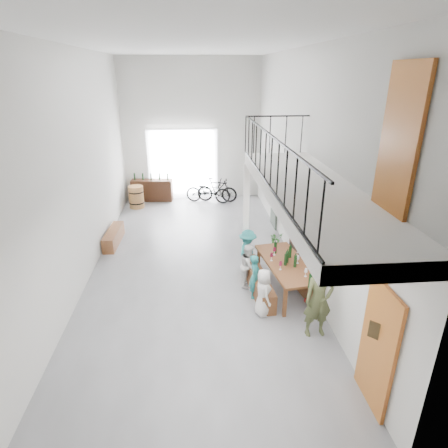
{
  "coord_description": "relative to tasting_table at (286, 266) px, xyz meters",
  "views": [
    {
      "loc": [
        -0.01,
        -9.22,
        4.93
      ],
      "look_at": [
        0.74,
        -0.5,
        1.36
      ],
      "focal_mm": 30.0,
      "sensor_mm": 36.0,
      "label": 1
    }
  ],
  "objects": [
    {
      "name": "guest_left_c",
      "position": [
        -0.82,
        0.39,
        -0.16
      ],
      "size": [
        0.57,
        0.64,
        1.09
      ],
      "primitive_type": "imported",
      "rotation": [
        0.0,
        0.0,
        1.23
      ],
      "color": "silver",
      "rests_on": "ground"
    },
    {
      "name": "guest_left_d",
      "position": [
        -0.78,
        0.94,
        -0.09
      ],
      "size": [
        0.74,
        0.92,
        1.24
      ],
      "primitive_type": "imported",
      "rotation": [
        0.0,
        0.0,
        1.15
      ],
      "color": "#227473",
      "rests_on": "ground"
    },
    {
      "name": "right_wall_decor",
      "position": [
        0.59,
        -0.25,
        1.04
      ],
      "size": [
        0.07,
        8.28,
        5.07
      ],
      "color": "#AB5C1D",
      "rests_on": "ground"
    },
    {
      "name": "bicycle_near",
      "position": [
        -1.52,
        6.81,
        -0.23
      ],
      "size": [
        1.92,
        1.1,
        0.95
      ],
      "primitive_type": "imported",
      "rotation": [
        0.0,
        0.0,
        1.3
      ],
      "color": "black",
      "rests_on": "ground"
    },
    {
      "name": "guest_right_b",
      "position": [
        0.59,
        0.13,
        -0.08
      ],
      "size": [
        0.67,
        1.21,
        1.25
      ],
      "primitive_type": "imported",
      "rotation": [
        0.0,
        0.0,
        -1.29
      ],
      "color": "black",
      "rests_on": "ground"
    },
    {
      "name": "gateway_portal",
      "position": [
        -2.51,
        7.56,
        0.69
      ],
      "size": [
        2.8,
        0.08,
        2.8
      ],
      "primitive_type": "cube",
      "color": "white",
      "rests_on": "ground"
    },
    {
      "name": "host_standing",
      "position": [
        0.25,
        -1.59,
        0.09
      ],
      "size": [
        0.61,
        0.42,
        1.6
      ],
      "primitive_type": "imported",
      "rotation": [
        0.0,
        0.0,
        0.07
      ],
      "color": "#4B522E",
      "rests_on": "ground"
    },
    {
      "name": "side_bench",
      "position": [
        -4.61,
        3.14,
        -0.49
      ],
      "size": [
        0.41,
        1.57,
        0.44
      ],
      "primitive_type": "cube",
      "rotation": [
        0.0,
        0.0,
        -0.04
      ],
      "color": "brown",
      "rests_on": "ground"
    },
    {
      "name": "bicycle_far",
      "position": [
        -1.16,
        6.87,
        -0.21
      ],
      "size": [
        1.7,
        0.85,
        0.98
      ],
      "primitive_type": "imported",
      "rotation": [
        0.0,
        0.0,
        1.32
      ],
      "color": "black",
      "rests_on": "ground"
    },
    {
      "name": "balcony",
      "position": [
        -0.13,
        -1.51,
        2.26
      ],
      "size": [
        1.52,
        5.62,
        4.0
      ],
      "color": "white",
      "rests_on": "ground"
    },
    {
      "name": "guest_left_b",
      "position": [
        -0.75,
        -0.14,
        -0.17
      ],
      "size": [
        0.38,
        0.46,
        1.07
      ],
      "primitive_type": "imported",
      "rotation": [
        0.0,
        0.0,
        1.19
      ],
      "color": "#227473",
      "rests_on": "ground"
    },
    {
      "name": "tasting_table",
      "position": [
        0.0,
        0.0,
        0.0
      ],
      "size": [
        1.17,
        2.25,
        0.79
      ],
      "rotation": [
        0.0,
        0.0,
        0.14
      ],
      "color": "brown",
      "rests_on": "ground"
    },
    {
      "name": "potted_plant",
      "position": [
        0.34,
        2.56,
        -0.49
      ],
      "size": [
        0.49,
        0.46,
        0.43
      ],
      "primitive_type": "imported",
      "rotation": [
        0.0,
        0.0,
        0.36
      ],
      "color": "#1A4F16",
      "rests_on": "ground"
    },
    {
      "name": "guest_right_c",
      "position": [
        0.63,
        0.7,
        -0.2
      ],
      "size": [
        0.49,
        0.58,
        1.02
      ],
      "primitive_type": "imported",
      "rotation": [
        0.0,
        0.0,
        -1.19
      ],
      "color": "silver",
      "rests_on": "ground"
    },
    {
      "name": "counter_bottles",
      "position": [
        -3.79,
        7.26,
        0.3
      ],
      "size": [
        1.39,
        0.21,
        0.28
      ],
      "color": "black",
      "rests_on": "serving_counter"
    },
    {
      "name": "bench_inner",
      "position": [
        -0.64,
        0.08,
        -0.47
      ],
      "size": [
        0.49,
        2.09,
        0.48
      ],
      "primitive_type": "cube",
      "rotation": [
        0.0,
        0.0,
        0.08
      ],
      "color": "brown",
      "rests_on": "ground"
    },
    {
      "name": "room_walls",
      "position": [
        -2.11,
        1.62,
        2.85
      ],
      "size": [
        12.0,
        12.0,
        12.0
      ],
      "color": "silver",
      "rests_on": "ground"
    },
    {
      "name": "tableware",
      "position": [
        -0.01,
        0.07,
        0.23
      ],
      "size": [
        0.66,
        1.54,
        0.35
      ],
      "color": "black",
      "rests_on": "tasting_table"
    },
    {
      "name": "guest_right_a",
      "position": [
        0.51,
        -0.55,
        -0.04
      ],
      "size": [
        0.35,
        0.79,
        1.34
      ],
      "primitive_type": "imported",
      "rotation": [
        0.0,
        0.0,
        -1.53
      ],
      "color": "red",
      "rests_on": "ground"
    },
    {
      "name": "oak_barrel",
      "position": [
        -4.32,
        6.43,
        -0.28
      ],
      "size": [
        0.58,
        0.58,
        0.86
      ],
      "color": "olive",
      "rests_on": "ground"
    },
    {
      "name": "guest_left_a",
      "position": [
        -0.69,
        -0.84,
        -0.16
      ],
      "size": [
        0.42,
        0.58,
        1.08
      ],
      "primitive_type": "imported",
      "rotation": [
        0.0,
        0.0,
        1.73
      ],
      "color": "silver",
      "rests_on": "ground"
    },
    {
      "name": "bench_wall",
      "position": [
        0.46,
        -0.07,
        -0.5
      ],
      "size": [
        0.58,
        1.85,
        0.42
      ],
      "primitive_type": "cube",
      "rotation": [
        0.0,
        0.0,
        0.19
      ],
      "color": "brown",
      "rests_on": "ground"
    },
    {
      "name": "serving_counter",
      "position": [
        -3.79,
        7.27,
        -0.27
      ],
      "size": [
        1.68,
        0.61,
        0.87
      ],
      "primitive_type": "cube",
      "rotation": [
        0.0,
        0.0,
        -0.1
      ],
      "color": "#321B0E",
      "rests_on": "ground"
    },
    {
      "name": "floor",
      "position": [
        -2.11,
        1.62,
        -0.71
      ],
      "size": [
        12.0,
        12.0,
        0.0
      ],
      "primitive_type": "plane",
      "color": "slate",
      "rests_on": "ground"
    }
  ]
}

